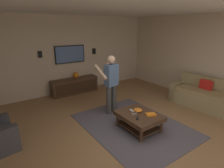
{
  "coord_description": "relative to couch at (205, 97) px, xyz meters",
  "views": [
    {
      "loc": [
        -2.69,
        2.57,
        2.38
      ],
      "look_at": [
        0.76,
        0.16,
        1.05
      ],
      "focal_mm": 29.54,
      "sensor_mm": 36.0,
      "label": 1
    }
  ],
  "objects": [
    {
      "name": "area_rug",
      "position": [
        0.38,
        2.55,
        -0.31
      ],
      "size": [
        2.82,
        2.13,
        0.01
      ],
      "primitive_type": "cube",
      "color": "#514C56",
      "rests_on": "ground"
    },
    {
      "name": "book",
      "position": [
        -0.02,
        2.37,
        0.1
      ],
      "size": [
        0.24,
        0.27,
        0.04
      ],
      "primitive_type": "cube",
      "rotation": [
        0.0,
        0.0,
        4.3
      ],
      "color": "orange",
      "rests_on": "coffee_table"
    },
    {
      "name": "person_standing",
      "position": [
        1.29,
        2.59,
        0.61
      ],
      "size": [
        0.6,
        0.61,
        1.64
      ],
      "rotation": [
        0.0,
        0.0,
        0.17
      ],
      "color": "#3F3F3F",
      "rests_on": "ground"
    },
    {
      "name": "coffee_table",
      "position": [
        0.18,
        2.55,
        -0.02
      ],
      "size": [
        1.0,
        0.8,
        0.4
      ],
      "color": "#422B1C",
      "rests_on": "ground"
    },
    {
      "name": "wall_back_tv",
      "position": [
        3.73,
        2.75,
        1.05
      ],
      "size": [
        0.1,
        6.71,
        2.75
      ],
      "primitive_type": "cube",
      "color": "#C6B299",
      "rests_on": "ground"
    },
    {
      "name": "wall_speaker_right",
      "position": [
        3.65,
        3.79,
        1.17
      ],
      "size": [
        0.06,
        0.12,
        0.22
      ],
      "primitive_type": "cube",
      "color": "black"
    },
    {
      "name": "media_console",
      "position": [
        3.39,
        2.76,
        -0.04
      ],
      "size": [
        0.45,
        1.7,
        0.55
      ],
      "rotation": [
        0.0,
        0.0,
        3.14
      ],
      "color": "#422B1C",
      "rests_on": "ground"
    },
    {
      "name": "ceiling_slab",
      "position": [
        0.02,
        2.75,
        2.48
      ],
      "size": [
        7.51,
        6.71,
        0.1
      ],
      "primitive_type": "cube",
      "color": "white"
    },
    {
      "name": "remote_white",
      "position": [
        0.39,
        2.59,
        0.09
      ],
      "size": [
        0.15,
        0.06,
        0.02
      ],
      "primitive_type": "cube",
      "rotation": [
        0.0,
        0.0,
        6.19
      ],
      "color": "white",
      "rests_on": "coffee_table"
    },
    {
      "name": "bowl",
      "position": [
        0.27,
        2.5,
        0.13
      ],
      "size": [
        0.2,
        0.2,
        0.09
      ],
      "primitive_type": "ellipsoid",
      "color": "orange",
      "rests_on": "coffee_table"
    },
    {
      "name": "remote_black",
      "position": [
        0.04,
        2.73,
        0.09
      ],
      "size": [
        0.14,
        0.14,
        0.02
      ],
      "primitive_type": "cube",
      "rotation": [
        0.0,
        0.0,
        2.34
      ],
      "color": "black",
      "rests_on": "coffee_table"
    },
    {
      "name": "couch",
      "position": [
        0.0,
        0.0,
        0.0
      ],
      "size": [
        1.98,
        1.05,
        0.87
      ],
      "rotation": [
        0.0,
        0.0,
        1.67
      ],
      "color": "#93845B",
      "rests_on": "ground"
    },
    {
      "name": "tv",
      "position": [
        3.63,
        2.76,
        1.08
      ],
      "size": [
        0.05,
        1.1,
        0.62
      ],
      "rotation": [
        0.0,
        0.0,
        3.14
      ],
      "color": "black"
    },
    {
      "name": "remote_grey",
      "position": [
        0.23,
        2.65,
        0.09
      ],
      "size": [
        0.04,
        0.15,
        0.02
      ],
      "primitive_type": "cube",
      "rotation": [
        0.0,
        0.0,
        4.71
      ],
      "color": "slate",
      "rests_on": "coffee_table"
    },
    {
      "name": "vase_round",
      "position": [
        3.42,
        2.67,
        0.34
      ],
      "size": [
        0.22,
        0.22,
        0.22
      ],
      "primitive_type": "sphere",
      "color": "orange",
      "rests_on": "media_console"
    },
    {
      "name": "wall_speaker_left",
      "position": [
        3.65,
        1.76,
        1.12
      ],
      "size": [
        0.06,
        0.12,
        0.22
      ],
      "primitive_type": "cube",
      "color": "black"
    },
    {
      "name": "ground_plane",
      "position": [
        0.02,
        2.75,
        -0.32
      ],
      "size": [
        8.77,
        8.77,
        0.0
      ],
      "primitive_type": "plane",
      "color": "olive"
    },
    {
      "name": "wall_side_window",
      "position": [
        0.02,
        -0.56,
        1.05
      ],
      "size": [
        7.51,
        0.1,
        2.75
      ],
      "primitive_type": "cube",
      "color": "beige",
      "rests_on": "ground"
    }
  ]
}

